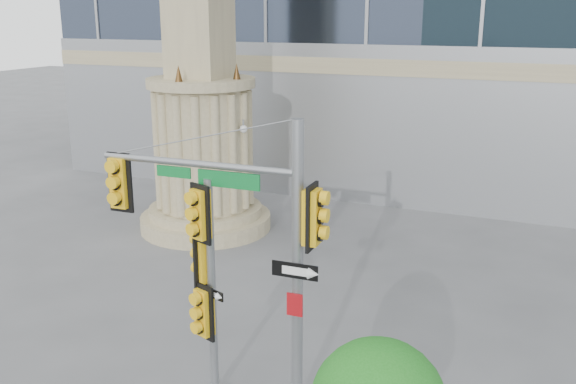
% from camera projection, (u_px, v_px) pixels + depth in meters
% --- Properties ---
extents(monument, '(4.40, 4.40, 16.60)m').
position_uv_depth(monument, '(200.00, 65.00, 20.46)').
color(monument, '#998B68').
rests_on(monument, ground).
extents(main_signal_pole, '(4.26, 0.52, 5.48)m').
position_uv_depth(main_signal_pole, '(245.00, 233.00, 11.29)').
color(main_signal_pole, slate).
rests_on(main_signal_pole, ground).
extents(secondary_signal_pole, '(0.74, 0.70, 4.31)m').
position_uv_depth(secondary_signal_pole, '(205.00, 273.00, 11.72)').
color(secondary_signal_pole, slate).
rests_on(secondary_signal_pole, ground).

